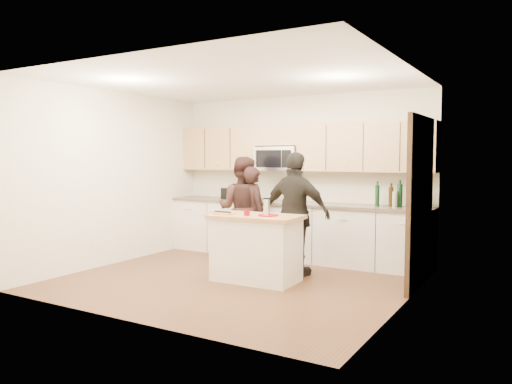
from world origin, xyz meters
The scene contains 21 objects.
floor centered at (0.00, 0.00, 0.00)m, with size 4.50×4.50×0.00m, color brown.
room_shell centered at (0.00, 0.00, 1.73)m, with size 4.52×4.02×2.71m.
back_cabinetry centered at (0.00, 1.69, 0.47)m, with size 4.50×0.66×0.94m.
upper_cabinetry centered at (0.03, 1.83, 1.84)m, with size 4.50×0.33×0.75m.
microwave centered at (-0.31, 1.80, 1.65)m, with size 0.76×0.41×0.40m.
doorway centered at (2.23, 0.90, 1.16)m, with size 0.06×1.25×2.20m.
framed_picture centered at (1.95, 1.98, 1.28)m, with size 0.30×0.03×0.38m.
dish_towel centered at (-0.95, 1.50, 0.80)m, with size 0.34×0.60×0.48m.
island centered at (0.25, 0.10, 0.45)m, with size 1.23×0.75×0.90m.
red_plate centered at (0.45, 0.09, 0.91)m, with size 0.28×0.28×0.02m, color maroon.
box_grater centered at (0.44, 0.05, 1.03)m, with size 0.08×0.06×0.23m.
drink_glass centered at (0.19, -0.04, 0.94)m, with size 0.08×0.08×0.09m, color maroon.
cutting_board centered at (-0.16, -0.06, 0.91)m, with size 0.24×0.20×0.02m, color #AD7848.
tongs centered at (-0.21, -0.01, 0.93)m, with size 0.25×0.03×0.02m, color black.
knife centered at (-0.07, -0.10, 0.92)m, with size 0.19×0.02×0.01m, color silver.
toaster centered at (-1.20, 1.67, 1.04)m, with size 0.27×0.20×0.20m.
bottle_cluster centered at (1.73, 1.74, 1.12)m, with size 0.65×0.26×0.40m.
orchid centered at (2.10, 1.72, 1.17)m, with size 0.25×0.20×0.46m, color #317830.
woman_left centered at (-0.41, 1.13, 0.76)m, with size 0.56×0.37×1.53m, color black.
woman_center centered at (-0.62, 1.13, 0.84)m, with size 0.82×0.64×1.68m, color #311C18.
woman_right centered at (0.58, 0.65, 0.88)m, with size 1.03×0.43×1.75m, color black.
Camera 1 is at (3.63, -5.65, 1.68)m, focal length 35.00 mm.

